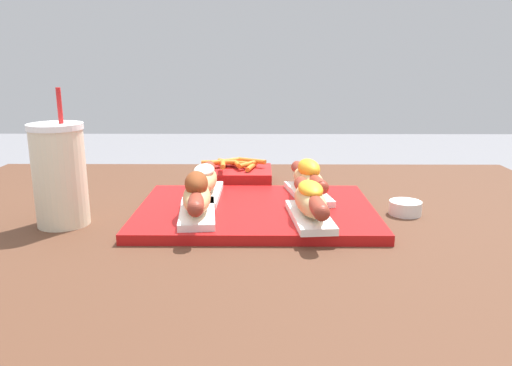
% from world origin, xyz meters
% --- Properties ---
extents(serving_tray, '(0.43, 0.31, 0.02)m').
position_xyz_m(serving_tray, '(0.01, 0.02, 0.74)').
color(serving_tray, '#B71414').
rests_on(serving_tray, patio_table).
extents(hot_dog_0, '(0.08, 0.21, 0.08)m').
position_xyz_m(hot_dog_0, '(-0.09, -0.04, 0.79)').
color(hot_dog_0, white).
rests_on(hot_dog_0, serving_tray).
extents(hot_dog_1, '(0.08, 0.21, 0.07)m').
position_xyz_m(hot_dog_1, '(0.10, -0.06, 0.79)').
color(hot_dog_1, white).
rests_on(hot_dog_1, serving_tray).
extents(hot_dog_2, '(0.06, 0.21, 0.07)m').
position_xyz_m(hot_dog_2, '(-0.09, 0.08, 0.78)').
color(hot_dog_2, white).
rests_on(hot_dog_2, serving_tray).
extents(hot_dog_3, '(0.09, 0.21, 0.08)m').
position_xyz_m(hot_dog_3, '(0.12, 0.09, 0.79)').
color(hot_dog_3, white).
rests_on(hot_dog_3, serving_tray).
extents(sauce_bowl, '(0.06, 0.06, 0.03)m').
position_xyz_m(sauce_bowl, '(0.29, 0.03, 0.75)').
color(sauce_bowl, silver).
rests_on(sauce_bowl, patio_table).
extents(drink_cup, '(0.09, 0.09, 0.24)m').
position_xyz_m(drink_cup, '(-0.33, -0.03, 0.82)').
color(drink_cup, beige).
rests_on(drink_cup, patio_table).
extents(fries_basket, '(0.16, 0.14, 0.06)m').
position_xyz_m(fries_basket, '(-0.04, 0.27, 0.75)').
color(fries_basket, '#B21919').
rests_on(fries_basket, patio_table).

